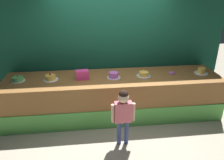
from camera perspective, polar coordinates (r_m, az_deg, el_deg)
ground_plane at (r=4.42m, az=1.16°, el=-12.21°), size 12.00×12.00×0.00m
stage_platform at (r=4.61m, az=0.37°, el=-4.24°), size 4.39×1.02×0.87m
curtain_backdrop at (r=4.84m, az=-0.49°, el=8.72°), size 5.07×0.08×2.68m
child_figure at (r=3.65m, az=2.94°, el=-7.91°), size 0.41×0.19×1.05m
pink_box at (r=4.34m, az=-7.77°, el=1.37°), size 0.26×0.17×0.18m
donut at (r=4.75m, az=15.39°, el=1.78°), size 0.11×0.11×0.03m
cake_far_left at (r=4.61m, az=-23.38°, el=0.22°), size 0.26×0.26×0.11m
cake_left at (r=4.44m, az=-15.77°, el=0.59°), size 0.30×0.30×0.14m
cake_center at (r=4.37m, az=0.43°, el=1.26°), size 0.28×0.28×0.17m
cake_right at (r=4.50m, az=8.30°, el=1.50°), size 0.30×0.30×0.13m
cake_far_right at (r=4.97m, az=22.31°, el=2.20°), size 0.28×0.28×0.12m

